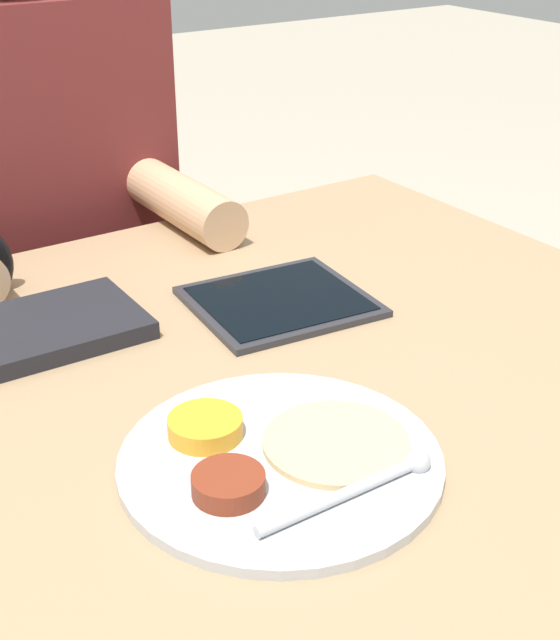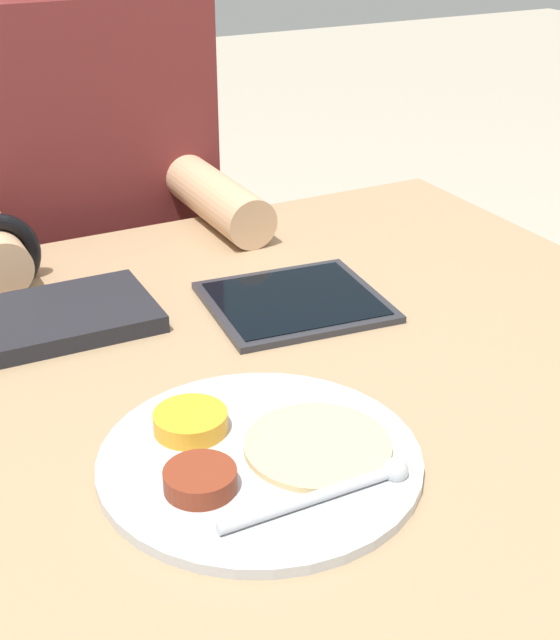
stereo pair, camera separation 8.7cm
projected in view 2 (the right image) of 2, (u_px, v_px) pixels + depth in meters
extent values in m
cube|color=#9E7F5B|center=(281.00, 622.00, 1.10)|extent=(0.95, 0.85, 0.75)
cylinder|color=#B7BABF|center=(260.00, 460.00, 0.76)|extent=(0.28, 0.28, 0.01)
cylinder|color=gold|center=(191.00, 421.00, 0.79)|extent=(0.07, 0.07, 0.02)
cylinder|color=maroon|center=(200.00, 479.00, 0.71)|extent=(0.06, 0.06, 0.02)
cylinder|color=#DBBC7F|center=(318.00, 446.00, 0.77)|extent=(0.13, 0.13, 0.01)
cylinder|color=#B7BABF|center=(311.00, 499.00, 0.70)|extent=(0.16, 0.01, 0.01)
sphere|color=#B7BABF|center=(395.00, 470.00, 0.73)|extent=(0.02, 0.02, 0.02)
cube|color=silver|center=(62.00, 322.00, 0.99)|extent=(0.20, 0.14, 0.01)
cube|color=black|center=(61.00, 317.00, 0.99)|extent=(0.21, 0.15, 0.02)
cube|color=#28282D|center=(295.00, 302.00, 1.04)|extent=(0.21, 0.20, 0.01)
cube|color=black|center=(295.00, 298.00, 1.04)|extent=(0.19, 0.17, 0.00)
cube|color=black|center=(99.00, 474.00, 1.63)|extent=(0.39, 0.22, 0.44)
cube|color=maroon|center=(68.00, 200.00, 1.39)|extent=(0.43, 0.20, 0.61)
cylinder|color=tan|center=(216.00, 198.00, 1.27)|extent=(0.07, 0.25, 0.07)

